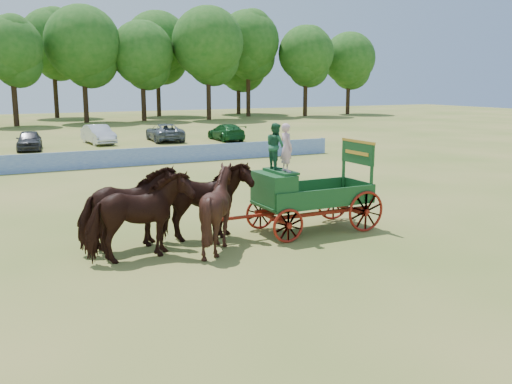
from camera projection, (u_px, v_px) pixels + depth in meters
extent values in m
plane|color=#9F8748|center=(324.00, 233.00, 19.07)|extent=(160.00, 160.00, 0.00)
imported|color=black|center=(139.00, 217.00, 15.94)|extent=(3.07, 1.65, 2.49)
imported|color=black|center=(129.00, 209.00, 16.90)|extent=(3.14, 1.84, 2.49)
imported|color=black|center=(218.00, 209.00, 17.01)|extent=(2.62, 2.43, 2.49)
imported|color=black|center=(204.00, 202.00, 17.97)|extent=(3.04, 1.57, 2.49)
cube|color=maroon|center=(274.00, 218.00, 18.59)|extent=(0.12, 2.00, 0.12)
cube|color=maroon|center=(349.00, 209.00, 19.93)|extent=(0.12, 2.00, 0.12)
cube|color=maroon|center=(322.00, 213.00, 18.75)|extent=(3.80, 0.10, 0.12)
cube|color=maroon|center=(304.00, 207.00, 19.72)|extent=(3.80, 0.10, 0.12)
cube|color=maroon|center=(249.00, 216.00, 18.16)|extent=(2.80, 0.09, 0.09)
cube|color=#194D26|center=(313.00, 202.00, 19.18)|extent=(3.80, 1.80, 0.10)
cube|color=#194D26|center=(328.00, 198.00, 18.35)|extent=(3.80, 0.06, 0.55)
cube|color=#194D26|center=(299.00, 189.00, 19.89)|extent=(3.80, 0.06, 0.55)
cube|color=#194D26|center=(358.00, 188.00, 19.96)|extent=(0.06, 1.80, 0.55)
cube|color=#194D26|center=(274.00, 189.00, 18.41)|extent=(0.85, 1.70, 1.05)
cube|color=#194D26|center=(281.00, 171.00, 18.41)|extent=(0.55, 1.50, 0.08)
cube|color=#194D26|center=(263.00, 196.00, 18.28)|extent=(0.10, 1.60, 0.65)
cube|color=#194D26|center=(268.00, 205.00, 18.42)|extent=(0.55, 1.60, 0.06)
cube|color=#194D26|center=(372.00, 173.00, 19.10)|extent=(0.08, 0.08, 1.80)
cube|color=#194D26|center=(344.00, 167.00, 20.50)|extent=(0.08, 0.08, 1.80)
cube|color=#194D26|center=(358.00, 153.00, 19.68)|extent=(0.07, 1.75, 0.75)
cube|color=gold|center=(358.00, 141.00, 19.61)|extent=(0.08, 1.80, 0.09)
cube|color=gold|center=(357.00, 153.00, 19.67)|extent=(0.02, 1.30, 0.12)
torus|color=maroon|center=(288.00, 226.00, 17.77)|extent=(1.09, 0.09, 1.09)
torus|color=maroon|center=(260.00, 213.00, 19.43)|extent=(1.09, 0.09, 1.09)
torus|color=maroon|center=(366.00, 211.00, 19.07)|extent=(1.39, 0.09, 1.39)
torus|color=maroon|center=(333.00, 201.00, 20.74)|extent=(1.39, 0.09, 1.39)
imported|color=#DCA8BC|center=(286.00, 148.00, 17.95)|extent=(0.37, 0.56, 1.53)
imported|color=#24603D|center=(276.00, 146.00, 18.57)|extent=(0.57, 0.73, 1.50)
cube|color=#1F4AAC|center=(144.00, 156.00, 34.27)|extent=(26.00, 0.08, 1.05)
imported|color=#333338|center=(29.00, 140.00, 41.80)|extent=(2.27, 4.42, 1.44)
imported|color=silver|center=(98.00, 134.00, 45.78)|extent=(2.05, 4.76, 1.53)
imported|color=slate|center=(165.00, 132.00, 48.01)|extent=(2.88, 5.47, 1.47)
imported|color=#144C1E|center=(226.00, 132.00, 48.56)|extent=(2.14, 4.91, 1.41)
cylinder|color=#382314|center=(15.00, 105.00, 63.53)|extent=(0.60, 0.60, 4.68)
sphere|color=#194F15|center=(11.00, 47.00, 62.33)|extent=(6.92, 6.92, 6.92)
cylinder|color=#382314|center=(86.00, 101.00, 68.98)|extent=(0.60, 0.60, 5.13)
sphere|color=#194F15|center=(82.00, 43.00, 67.66)|extent=(8.95, 8.95, 8.95)
cylinder|color=#382314|center=(144.00, 103.00, 71.85)|extent=(0.60, 0.60, 4.62)
sphere|color=#194F15|center=(142.00, 52.00, 70.66)|extent=(7.78, 7.78, 7.78)
cylinder|color=#382314|center=(209.00, 99.00, 74.08)|extent=(0.60, 0.60, 5.34)
sphere|color=#194F15|center=(208.00, 42.00, 72.71)|extent=(9.18, 9.18, 9.18)
cylinder|color=#382314|center=(248.00, 96.00, 81.01)|extent=(0.60, 0.60, 5.67)
sphere|color=#194F15|center=(248.00, 41.00, 79.55)|extent=(8.71, 8.71, 8.71)
cylinder|color=#382314|center=(305.00, 99.00, 81.96)|extent=(0.60, 0.60, 4.81)
sphere|color=#194F15|center=(306.00, 53.00, 80.72)|extent=(7.87, 7.87, 7.87)
cylinder|color=#382314|center=(348.00, 99.00, 86.88)|extent=(0.60, 0.60, 4.54)
sphere|color=#194F15|center=(349.00, 58.00, 85.71)|extent=(7.84, 7.84, 7.84)
cylinder|color=#382314|center=(56.00, 97.00, 77.91)|extent=(0.60, 0.60, 5.63)
sphere|color=#194F15|center=(52.00, 40.00, 76.46)|extent=(8.56, 8.56, 8.56)
cylinder|color=#382314|center=(159.00, 97.00, 81.55)|extent=(0.60, 0.60, 5.46)
sphere|color=#194F15|center=(157.00, 44.00, 80.15)|extent=(9.35, 9.35, 9.35)
cylinder|color=#382314|center=(239.00, 98.00, 87.15)|extent=(0.60, 0.60, 4.76)
sphere|color=#194F15|center=(238.00, 55.00, 85.93)|extent=(9.70, 9.70, 9.70)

